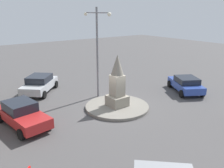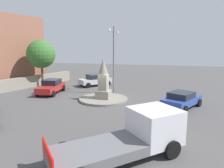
# 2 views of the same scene
# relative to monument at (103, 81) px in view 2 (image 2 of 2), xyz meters

# --- Properties ---
(ground_plane) EXTENTS (80.00, 80.00, 0.00)m
(ground_plane) POSITION_rel_monument_xyz_m (0.00, 0.00, -1.82)
(ground_plane) COLOR #4F4C4C
(traffic_island) EXTENTS (4.56, 4.56, 0.20)m
(traffic_island) POSITION_rel_monument_xyz_m (0.00, 0.00, -1.72)
(traffic_island) COLOR gray
(traffic_island) RESTS_ON ground
(monument) EXTENTS (1.28, 1.28, 3.70)m
(monument) POSITION_rel_monument_xyz_m (0.00, 0.00, 0.00)
(monument) COLOR gray
(monument) RESTS_ON traffic_island
(streetlamp) EXTENTS (3.51, 0.28, 7.01)m
(streetlamp) POSITION_rel_monument_xyz_m (-2.87, 0.23, 2.48)
(streetlamp) COLOR slate
(streetlamp) RESTS_ON ground
(car_blue_parked_right) EXTENTS (4.28, 3.44, 1.35)m
(car_blue_parked_right) POSITION_rel_monument_xyz_m (0.65, 6.94, -1.11)
(car_blue_parked_right) COLOR #2D479E
(car_blue_parked_right) RESTS_ON ground
(car_silver_passing) EXTENTS (4.25, 4.11, 1.48)m
(car_silver_passing) POSITION_rel_monument_xyz_m (-6.68, -3.25, -1.06)
(car_silver_passing) COLOR #B7BABF
(car_silver_passing) RESTS_ON ground
(car_red_parked_left) EXTENTS (4.48, 2.44, 1.50)m
(car_red_parked_left) POSITION_rel_monument_xyz_m (-1.23, -6.30, -1.06)
(car_red_parked_left) COLOR #B22323
(car_red_parked_left) RESTS_ON ground
(truck_white_approaching) EXTENTS (5.64, 5.81, 2.05)m
(truck_white_approaching) POSITION_rel_monument_xyz_m (8.96, 4.37, -0.84)
(truck_white_approaching) COLOR silver
(truck_white_approaching) RESTS_ON ground
(stone_boundary_wall) EXTENTS (13.27, 4.69, 1.36)m
(stone_boundary_wall) POSITION_rel_monument_xyz_m (-3.33, -10.84, -1.15)
(stone_boundary_wall) COLOR gray
(stone_boundary_wall) RESTS_ON ground
(corner_building) EXTENTS (9.91, 9.59, 8.89)m
(corner_building) POSITION_rel_monument_xyz_m (-4.89, -15.89, 2.62)
(corner_building) COLOR #935B47
(corner_building) RESTS_ON ground
(tree_near_wall) EXTENTS (3.48, 3.48, 5.82)m
(tree_near_wall) POSITION_rel_monument_xyz_m (-4.36, -9.48, 2.24)
(tree_near_wall) COLOR brown
(tree_near_wall) RESTS_ON ground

